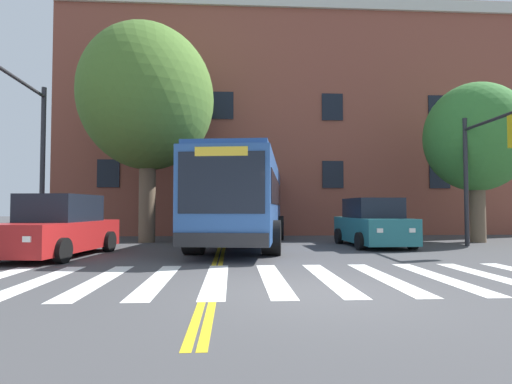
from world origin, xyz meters
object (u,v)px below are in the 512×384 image
city_bus (245,198)px  street_tree_curbside_large (476,138)px  car_red_near_lane (59,228)px  car_teal_far_lane (373,224)px  car_black_behind_bus (230,218)px  traffic_light_near_corner (486,156)px  traffic_light_far_corner (19,127)px  street_tree_curbside_small (148,99)px

city_bus → street_tree_curbside_large: street_tree_curbside_large is taller
car_red_near_lane → car_teal_far_lane: car_red_near_lane is taller
car_teal_far_lane → car_black_behind_bus: size_ratio=0.91×
car_red_near_lane → car_black_behind_bus: car_red_near_lane is taller
car_black_behind_bus → traffic_light_near_corner: bearing=-54.8°
traffic_light_near_corner → street_tree_curbside_large: 3.34m
traffic_light_far_corner → street_tree_curbside_large: bearing=12.6°
street_tree_curbside_small → car_black_behind_bus: bearing=69.0°
car_black_behind_bus → street_tree_curbside_small: bearing=-111.0°
car_black_behind_bus → street_tree_curbside_large: size_ratio=0.66×
car_teal_far_lane → street_tree_curbside_small: 10.41m
traffic_light_far_corner → city_bus: bearing=24.5°
city_bus → traffic_light_far_corner: size_ratio=1.98×
car_black_behind_bus → traffic_light_far_corner: traffic_light_far_corner is taller
city_bus → traffic_light_far_corner: traffic_light_far_corner is taller
street_tree_curbside_large → street_tree_curbside_small: size_ratio=0.73×
city_bus → street_tree_curbside_large: size_ratio=1.67×
traffic_light_near_corner → street_tree_curbside_large: (1.43, 2.80, 1.13)m
car_teal_far_lane → traffic_light_near_corner: 4.47m
car_teal_far_lane → car_black_behind_bus: (-5.32, 11.17, -0.03)m
car_red_near_lane → car_teal_far_lane: bearing=13.3°
car_teal_far_lane → street_tree_curbside_large: size_ratio=0.60×
car_black_behind_bus → traffic_light_near_corner: 15.54m
car_red_near_lane → street_tree_curbside_large: (15.25, 3.87, 3.52)m
city_bus → street_tree_curbside_small: street_tree_curbside_small is taller
car_black_behind_bus → street_tree_curbside_small: size_ratio=0.48×
car_teal_far_lane → street_tree_curbside_large: (4.95, 1.43, 3.52)m
traffic_light_near_corner → traffic_light_far_corner: (-15.12, -0.89, 0.64)m
street_tree_curbside_small → city_bus: bearing=-19.1°
car_red_near_lane → street_tree_curbside_small: bearing=71.6°
traffic_light_near_corner → traffic_light_far_corner: traffic_light_far_corner is taller
car_black_behind_bus → traffic_light_far_corner: 15.14m
car_teal_far_lane → street_tree_curbside_large: 6.24m
car_red_near_lane → car_teal_far_lane: size_ratio=1.16×
street_tree_curbside_small → street_tree_curbside_large: bearing=-3.5°
car_teal_far_lane → car_black_behind_bus: bearing=115.5°
traffic_light_far_corner → street_tree_curbside_large: size_ratio=0.84×
city_bus → car_black_behind_bus: (-0.60, 10.30, -1.00)m
car_red_near_lane → traffic_light_near_corner: size_ratio=0.96×
car_black_behind_bus → traffic_light_far_corner: (-6.28, -13.43, 3.06)m
city_bus → car_teal_far_lane: size_ratio=2.78×
traffic_light_far_corner → car_red_near_lane: bearing=-8.1°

